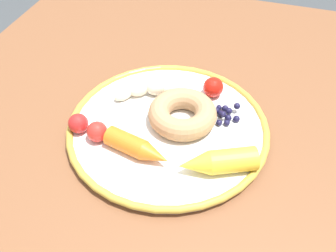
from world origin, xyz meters
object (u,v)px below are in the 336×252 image
donut (182,115)px  carrot_orange (137,148)px  tomato_mid (97,132)px  carrot_yellow (217,162)px  tomato_near (213,87)px  tomato_far (78,123)px  blueberry_pile (226,114)px  banana (154,90)px  plate (168,127)px  dining_table (148,151)px

donut → carrot_orange: bearing=-27.1°
tomato_mid → carrot_orange: bearing=80.7°
carrot_orange → carrot_yellow: (-0.01, 0.12, 0.00)m
tomato_near → tomato_far: tomato_near is taller
tomato_mid → blueberry_pile: bearing=121.3°
carrot_orange → tomato_near: tomato_near is taller
banana → tomato_mid: 0.14m
blueberry_pile → tomato_far: (0.11, -0.23, 0.01)m
plate → banana: 0.09m
dining_table → tomato_far: (0.07, -0.09, 0.12)m
plate → tomato_near: (-0.10, 0.05, 0.02)m
banana → carrot_orange: 0.15m
donut → blueberry_pile: bearing=117.7°
donut → blueberry_pile: 0.08m
banana → tomato_mid: tomato_mid is taller
carrot_yellow → tomato_mid: 0.20m
plate → carrot_yellow: carrot_yellow is taller
plate → carrot_yellow: 0.12m
carrot_orange → tomato_near: 0.20m
carrot_orange → carrot_yellow: carrot_yellow is taller
carrot_yellow → tomato_far: carrot_yellow is taller
banana → tomato_far: bearing=-35.8°
plate → blueberry_pile: 0.10m
banana → dining_table: bearing=1.5°
plate → tomato_mid: tomato_mid is taller
plate → carrot_yellow: (0.07, 0.10, 0.02)m
carrot_orange → blueberry_pile: bearing=137.8°
dining_table → plate: bearing=69.2°
tomato_far → carrot_orange: bearing=79.6°
carrot_orange → donut: donut is taller
blueberry_pile → tomato_near: (-0.05, -0.03, 0.01)m
carrot_yellow → tomato_far: size_ratio=3.67×
carrot_yellow → dining_table: bearing=-120.7°
carrot_orange → donut: (-0.09, 0.05, 0.00)m
plate → tomato_far: tomato_far is taller
carrot_orange → tomato_mid: size_ratio=3.34×
plate → banana: bearing=-145.5°
banana → carrot_yellow: bearing=46.6°
plate → donut: bearing=127.6°
dining_table → carrot_orange: carrot_orange is taller
dining_table → banana: size_ratio=7.03×
carrot_yellow → donut: (-0.08, -0.08, -0.00)m
carrot_orange → banana: bearing=-171.4°
banana → tomato_mid: (0.13, -0.05, 0.00)m
carrot_orange → donut: 0.10m
carrot_orange → tomato_mid: bearing=-99.3°
banana → tomato_far: size_ratio=4.34×
tomato_near → donut: bearing=-21.5°
tomato_far → donut: bearing=113.8°
donut → tomato_far: bearing=-66.2°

